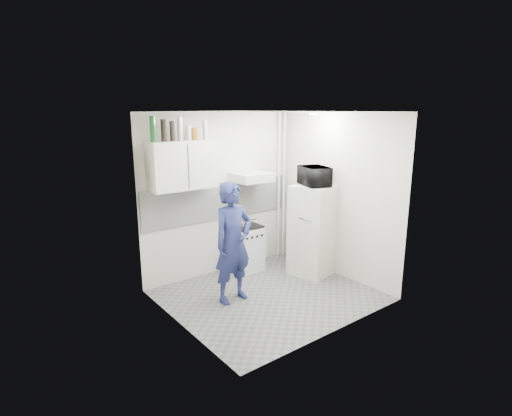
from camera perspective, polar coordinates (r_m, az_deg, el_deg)
floor at (r=5.95m, az=1.84°, el=-12.33°), size 2.80×2.80×0.00m
ceiling at (r=5.36m, az=2.05°, el=13.58°), size 2.80×2.80×0.00m
wall_back at (r=6.50m, az=-5.09°, el=1.96°), size 2.80×0.00×2.80m
wall_left at (r=4.77m, az=-11.15°, el=-2.44°), size 0.00×2.60×2.60m
wall_right at (r=6.48m, az=11.54°, el=1.70°), size 0.00×2.60×2.60m
person at (r=5.51m, az=-3.31°, el=-4.99°), size 0.65×0.46×1.69m
stove at (r=6.72m, az=-1.45°, el=-5.79°), size 0.47×0.47×0.75m
fridge at (r=6.54m, az=8.13°, el=-3.16°), size 0.72×0.72×1.47m
stove_top at (r=6.60m, az=-1.47°, el=-2.60°), size 0.45×0.45×0.03m
saucepan at (r=6.55m, az=-1.50°, el=-2.13°), size 0.19×0.19×0.10m
microwave at (r=6.35m, az=8.39°, el=4.53°), size 0.63×0.53×0.30m
bottle_a at (r=5.67m, az=-14.51°, el=10.86°), size 0.08×0.08×0.34m
bottle_b at (r=5.74m, az=-13.05°, el=10.76°), size 0.08×0.08×0.30m
bottle_c at (r=5.79m, az=-11.89°, el=10.70°), size 0.07×0.07×0.28m
bottle_d at (r=5.85m, az=-10.81°, el=11.04°), size 0.07×0.07×0.33m
canister_a at (r=5.91m, az=-9.62°, el=10.49°), size 0.08×0.08×0.20m
canister_b at (r=5.96m, az=-8.76°, el=10.42°), size 0.09×0.09×0.18m
bottle_e at (r=6.04m, az=-7.31°, el=10.98°), size 0.07×0.07×0.28m
upper_cabinet at (r=5.89m, az=-10.45°, el=6.04°), size 1.00×0.35×0.70m
range_hood at (r=6.50m, az=-0.60°, el=4.44°), size 0.60×0.50×0.14m
backsplash at (r=6.51m, az=-5.00°, el=1.08°), size 2.74×0.03×0.60m
pipe_a at (r=7.21m, az=3.99°, el=3.11°), size 0.05×0.05×2.60m
pipe_b at (r=7.13m, az=3.27°, el=3.01°), size 0.04×0.04×2.60m
ceiling_spot_fixture at (r=6.19m, az=8.17°, el=13.15°), size 0.10×0.10×0.02m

